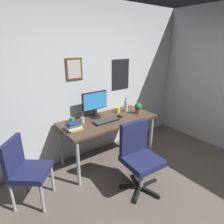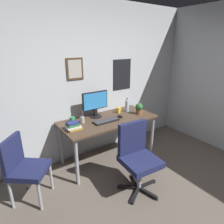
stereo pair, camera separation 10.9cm
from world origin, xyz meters
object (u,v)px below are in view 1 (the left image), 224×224
(keyboard, at_px, (106,121))
(book_stack_left, at_px, (74,127))
(computer_mouse, at_px, (120,116))
(side_chair, at_px, (25,167))
(coffee_mug_near, at_px, (72,120))
(office_chair, at_px, (139,154))
(monitor, at_px, (95,103))
(potted_plant, at_px, (138,108))
(coffee_mug_far, at_px, (118,110))
(water_bottle, at_px, (126,106))
(pen_cup, at_px, (82,120))

(keyboard, distance_m, book_stack_left, 0.55)
(keyboard, distance_m, computer_mouse, 0.30)
(side_chair, height_order, coffee_mug_near, side_chair)
(office_chair, bearing_deg, keyboard, 91.12)
(office_chair, bearing_deg, monitor, 92.57)
(coffee_mug_near, relative_size, potted_plant, 0.60)
(computer_mouse, height_order, coffee_mug_far, coffee_mug_far)
(coffee_mug_near, bearing_deg, office_chair, -65.31)
(office_chair, relative_size, keyboard, 2.21)
(side_chair, xyz_separation_m, computer_mouse, (1.59, 0.13, 0.27))
(book_stack_left, bearing_deg, office_chair, -53.34)
(office_chair, height_order, coffee_mug_far, office_chair)
(monitor, height_order, coffee_mug_near, monitor)
(office_chair, relative_size, side_chair, 1.09)
(coffee_mug_far, bearing_deg, water_bottle, -8.02)
(computer_mouse, distance_m, potted_plant, 0.38)
(computer_mouse, bearing_deg, monitor, 142.48)
(side_chair, bearing_deg, water_bottle, 9.10)
(monitor, height_order, coffee_mug_far, monitor)
(coffee_mug_far, bearing_deg, potted_plant, -43.94)
(water_bottle, height_order, coffee_mug_near, water_bottle)
(water_bottle, distance_m, potted_plant, 0.24)
(office_chair, height_order, computer_mouse, office_chair)
(monitor, bearing_deg, book_stack_left, -153.38)
(computer_mouse, xyz_separation_m, potted_plant, (0.37, -0.06, 0.09))
(book_stack_left, bearing_deg, potted_plant, -2.42)
(keyboard, xyz_separation_m, coffee_mug_near, (-0.45, 0.28, 0.03))
(keyboard, bearing_deg, coffee_mug_near, 148.03)
(pen_cup, bearing_deg, coffee_mug_far, 3.39)
(potted_plant, bearing_deg, monitor, 155.96)
(water_bottle, xyz_separation_m, book_stack_left, (-1.13, -0.18, -0.05))
(keyboard, bearing_deg, side_chair, -175.52)
(side_chair, xyz_separation_m, coffee_mug_far, (1.69, 0.32, 0.30))
(keyboard, distance_m, pen_cup, 0.38)
(coffee_mug_near, height_order, pen_cup, pen_cup)
(monitor, xyz_separation_m, computer_mouse, (0.33, -0.25, -0.22))
(book_stack_left, bearing_deg, computer_mouse, 0.33)
(office_chair, bearing_deg, side_chair, 154.06)
(water_bottle, distance_m, coffee_mug_near, 1.04)
(keyboard, distance_m, coffee_mug_near, 0.53)
(potted_plant, bearing_deg, coffee_mug_near, 164.45)
(coffee_mug_near, xyz_separation_m, book_stack_left, (-0.10, -0.26, 0.01))
(pen_cup, bearing_deg, coffee_mug_near, 139.72)
(side_chair, xyz_separation_m, keyboard, (1.29, 0.10, 0.26))
(potted_plant, bearing_deg, book_stack_left, 177.58)
(office_chair, relative_size, monitor, 2.07)
(office_chair, distance_m, coffee_mug_far, 1.07)
(office_chair, bearing_deg, potted_plant, 47.29)
(coffee_mug_near, distance_m, book_stack_left, 0.28)
(computer_mouse, bearing_deg, coffee_mug_near, 161.30)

